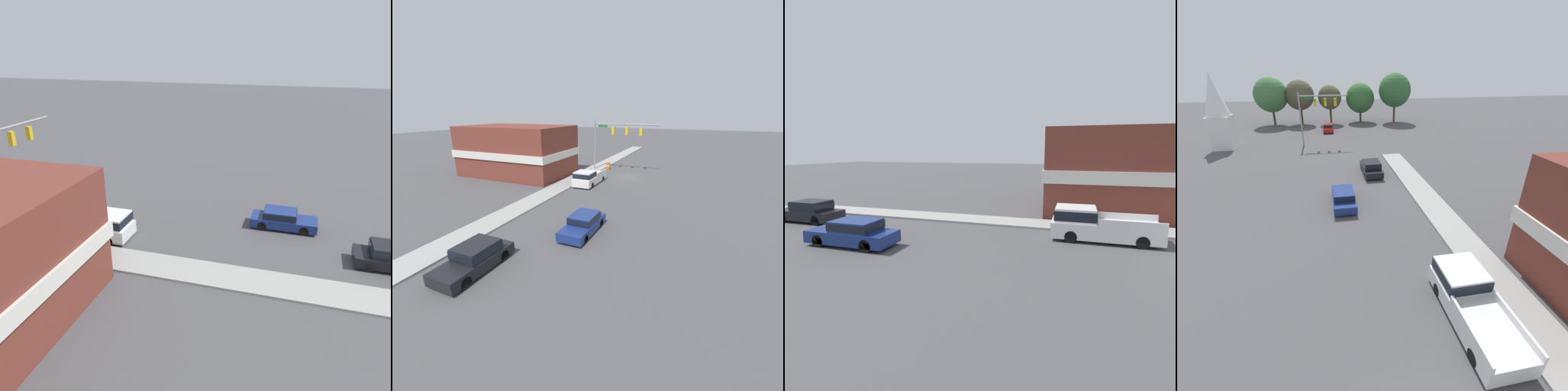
% 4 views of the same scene
% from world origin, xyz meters
% --- Properties ---
extents(far_signal_assembly, '(6.94, 0.49, 7.40)m').
position_xyz_m(far_signal_assembly, '(-3.62, 37.01, 5.43)').
color(far_signal_assembly, gray).
rests_on(far_signal_assembly, ground).
extents(car_lead, '(1.81, 4.60, 1.35)m').
position_xyz_m(car_lead, '(-1.57, 17.07, 0.71)').
color(car_lead, black).
rests_on(car_lead, ground).
extents(car_distant, '(1.77, 4.25, 1.42)m').
position_xyz_m(car_distant, '(-2.05, 45.87, 0.74)').
color(car_distant, black).
rests_on(car_distant, ground).
extents(car_oncoming, '(1.87, 4.51, 1.46)m').
position_xyz_m(car_oncoming, '(1.96, 23.66, 0.76)').
color(car_oncoming, black).
rests_on(car_oncoming, ground).
extents(pickup_truck_parked, '(2.14, 5.56, 1.79)m').
position_xyz_m(pickup_truck_parked, '(3.23, 5.19, 0.89)').
color(pickup_truck_parked, black).
rests_on(pickup_truck_parked, ground).
extents(church_steeple, '(3.20, 3.20, 9.96)m').
position_xyz_m(church_steeple, '(-16.73, 37.27, 5.21)').
color(church_steeple, white).
rests_on(church_steeple, ground).
extents(backdrop_tree_left_far, '(6.47, 6.47, 8.95)m').
position_xyz_m(backdrop_tree_left_far, '(-12.44, 54.28, 5.70)').
color(backdrop_tree_left_far, '#4C3823').
rests_on(backdrop_tree_left_far, ground).
extents(backdrop_tree_left_mid, '(5.69, 5.69, 8.43)m').
position_xyz_m(backdrop_tree_left_mid, '(-7.02, 54.33, 5.57)').
color(backdrop_tree_left_mid, '#4C3823').
rests_on(backdrop_tree_left_mid, ground).
extents(backdrop_tree_center, '(4.65, 4.65, 7.42)m').
position_xyz_m(backdrop_tree_center, '(-1.14, 54.00, 5.07)').
color(backdrop_tree_center, '#4C3823').
rests_on(backdrop_tree_center, ground).
extents(backdrop_tree_right_mid, '(5.90, 5.90, 7.72)m').
position_xyz_m(backdrop_tree_right_mid, '(5.12, 54.75, 4.76)').
color(backdrop_tree_right_mid, '#4C3823').
rests_on(backdrop_tree_right_mid, ground).
extents(backdrop_tree_right_far, '(6.62, 6.62, 9.60)m').
position_xyz_m(backdrop_tree_right_far, '(12.17, 53.43, 6.29)').
color(backdrop_tree_right_far, '#4C3823').
rests_on(backdrop_tree_right_far, ground).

